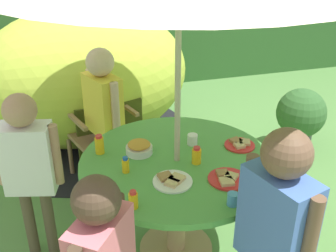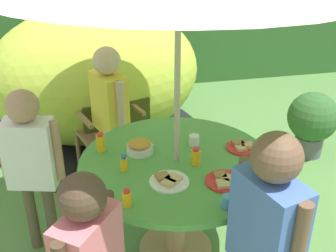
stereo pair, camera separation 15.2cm
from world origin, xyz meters
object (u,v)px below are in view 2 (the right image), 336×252
object	(u,v)px
dome_tent	(96,75)
juice_bottle_near_left	(101,142)
snack_bowl	(140,147)
cup_near	(194,140)
cup_far	(227,202)
garden_table	(176,179)
juice_bottle_far_right	(196,157)
potted_plant	(312,120)
child_in_white_shirt	(31,154)
child_in_yellow_shirt	(110,103)
child_in_blue_shirt	(267,225)
juice_bottle_far_left	(127,198)
juice_bottle_near_right	(124,164)
wooden_chair	(104,117)
plate_back_edge	(242,147)
plate_mid_right	(225,181)
plate_mid_left	(169,181)

from	to	relation	value
dome_tent	juice_bottle_near_left	bearing A→B (deg)	-101.87
snack_bowl	cup_near	world-z (taller)	snack_bowl
cup_far	dome_tent	bearing A→B (deg)	103.39
garden_table	snack_bowl	xyz separation A→B (m)	(-0.21, 0.15, 0.19)
cup_near	garden_table	bearing A→B (deg)	-134.01
garden_table	juice_bottle_far_right	bearing A→B (deg)	-31.56
dome_tent	cup_far	size ratio (longest dim) A/B	34.77
potted_plant	child_in_white_shirt	bearing A→B (deg)	-162.20
child_in_yellow_shirt	child_in_blue_shirt	xyz separation A→B (m)	(0.60, -1.67, 0.05)
juice_bottle_far_left	juice_bottle_near_right	bearing A→B (deg)	86.20
child_in_blue_shirt	wooden_chair	bearing A→B (deg)	1.04
potted_plant	juice_bottle_far_right	world-z (taller)	juice_bottle_far_right
juice_bottle_near_left	juice_bottle_far_right	size ratio (longest dim) A/B	1.15
juice_bottle_near_left	cup_far	size ratio (longest dim) A/B	1.81
juice_bottle_far_left	plate_back_edge	bearing A→B (deg)	28.88
cup_far	juice_bottle_near_left	bearing A→B (deg)	129.97
garden_table	plate_mid_right	size ratio (longest dim) A/B	5.24
dome_tent	juice_bottle_far_left	xyz separation A→B (m)	(0.05, -2.26, 0.12)
plate_back_edge	juice_bottle_far_left	distance (m)	0.94
snack_bowl	cup_near	distance (m)	0.37
plate_back_edge	plate_mid_left	size ratio (longest dim) A/B	0.87
snack_bowl	plate_mid_left	size ratio (longest dim) A/B	0.75
snack_bowl	plate_mid_left	distance (m)	0.40
wooden_chair	child_in_white_shirt	xyz separation A→B (m)	(-0.52, -0.93, 0.23)
garden_table	cup_near	size ratio (longest dim) A/B	16.98
child_in_yellow_shirt	child_in_white_shirt	size ratio (longest dim) A/B	1.04
child_in_blue_shirt	snack_bowl	distance (m)	1.07
juice_bottle_near_right	cup_near	world-z (taller)	juice_bottle_near_right
child_in_blue_shirt	cup_near	bearing A→B (deg)	-11.72
child_in_yellow_shirt	potted_plant	bearing A→B (deg)	72.90
plate_back_edge	cup_far	distance (m)	0.65
potted_plant	juice_bottle_near_right	size ratio (longest dim) A/B	6.23
juice_bottle_far_left	child_in_blue_shirt	bearing A→B (deg)	-34.43
cup_near	snack_bowl	bearing A→B (deg)	-177.69
plate_back_edge	juice_bottle_near_right	world-z (taller)	juice_bottle_near_right
dome_tent	cup_far	distance (m)	2.45
juice_bottle_near_left	plate_mid_left	bearing A→B (deg)	-51.00
plate_back_edge	juice_bottle_near_left	bearing A→B (deg)	170.00
child_in_white_shirt	juice_bottle_far_left	world-z (taller)	child_in_white_shirt
child_in_blue_shirt	cup_near	xyz separation A→B (m)	(-0.09, 0.98, -0.07)
plate_mid_right	child_in_white_shirt	bearing A→B (deg)	155.18
snack_bowl	cup_near	size ratio (longest dim) A/B	2.39
plate_mid_left	juice_bottle_near_left	xyz separation A→B (m)	(-0.36, 0.45, 0.05)
wooden_chair	potted_plant	size ratio (longest dim) A/B	1.53
child_in_yellow_shirt	snack_bowl	bearing A→B (deg)	-11.38
child_in_blue_shirt	cup_near	distance (m)	0.99
plate_mid_left	plate_back_edge	bearing A→B (deg)	27.13
juice_bottle_far_left	child_in_yellow_shirt	bearing A→B (deg)	89.48
plate_back_edge	juice_bottle_near_right	xyz separation A→B (m)	(-0.80, -0.11, 0.04)
child_in_yellow_shirt	plate_back_edge	world-z (taller)	child_in_yellow_shirt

